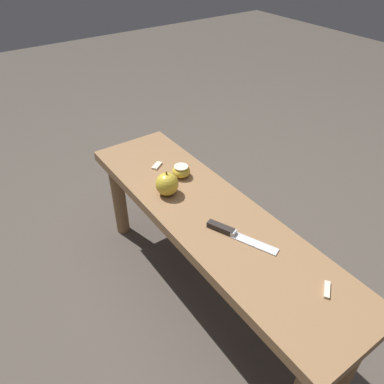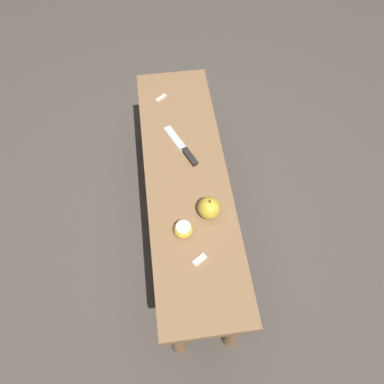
# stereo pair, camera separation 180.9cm
# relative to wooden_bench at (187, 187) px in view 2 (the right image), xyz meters

# --- Properties ---
(ground_plane) EXTENTS (8.00, 8.00, 0.00)m
(ground_plane) POSITION_rel_wooden_bench_xyz_m (0.00, 0.00, -0.36)
(ground_plane) COLOR #4C443D
(wooden_bench) EXTENTS (1.24, 0.33, 0.44)m
(wooden_bench) POSITION_rel_wooden_bench_xyz_m (0.00, 0.00, 0.00)
(wooden_bench) COLOR olive
(wooden_bench) RESTS_ON ground_plane
(knife) EXTENTS (0.24, 0.12, 0.02)m
(knife) POSITION_rel_wooden_bench_xyz_m (-0.12, 0.01, 0.09)
(knife) COLOR silver
(knife) RESTS_ON wooden_bench
(apple_whole) EXTENTS (0.09, 0.09, 0.10)m
(apple_whole) POSITION_rel_wooden_bench_xyz_m (0.18, 0.06, 0.12)
(apple_whole) COLOR gold
(apple_whole) RESTS_ON wooden_bench
(apple_cut) EXTENTS (0.07, 0.07, 0.05)m
(apple_cut) POSITION_rel_wooden_bench_xyz_m (0.25, -0.04, 0.11)
(apple_cut) COLOR gold
(apple_cut) RESTS_ON wooden_bench
(apple_slice_near_knife) EXTENTS (0.05, 0.06, 0.01)m
(apple_slice_near_knife) POSITION_rel_wooden_bench_xyz_m (-0.45, -0.06, 0.09)
(apple_slice_near_knife) COLOR beige
(apple_slice_near_knife) RESTS_ON wooden_bench
(apple_slice_center) EXTENTS (0.05, 0.06, 0.01)m
(apple_slice_center) POSITION_rel_wooden_bench_xyz_m (0.36, 0.00, 0.09)
(apple_slice_center) COLOR beige
(apple_slice_center) RESTS_ON wooden_bench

